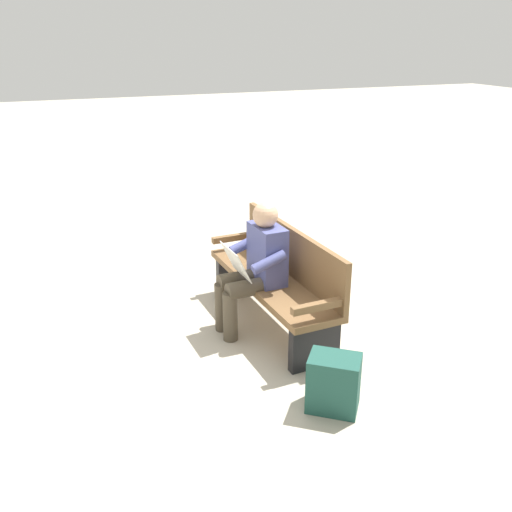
{
  "coord_description": "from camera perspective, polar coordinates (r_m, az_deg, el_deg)",
  "views": [
    {
      "loc": [
        -4.28,
        1.86,
        2.53
      ],
      "look_at": [
        -0.01,
        0.15,
        0.7
      ],
      "focal_mm": 39.78,
      "sensor_mm": 36.0,
      "label": 1
    }
  ],
  "objects": [
    {
      "name": "backpack",
      "position": [
        4.16,
        7.83,
        -12.52
      ],
      "size": [
        0.43,
        0.44,
        0.42
      ],
      "rotation": [
        0.0,
        0.0,
        4.05
      ],
      "color": "#1E4C42",
      "rests_on": "ground"
    },
    {
      "name": "person_seated",
      "position": [
        4.96,
        -0.05,
        -0.85
      ],
      "size": [
        0.58,
        0.59,
        1.18
      ],
      "rotation": [
        0.0,
        0.0,
        0.05
      ],
      "color": "#474C84",
      "rests_on": "ground"
    },
    {
      "name": "ground_plane",
      "position": [
        5.31,
        1.47,
        -6.77
      ],
      "size": [
        40.0,
        40.0,
        0.0
      ],
      "primitive_type": "plane",
      "color": "#B7AD99"
    },
    {
      "name": "bench_near",
      "position": [
        5.13,
        2.23,
        -2.11
      ],
      "size": [
        1.82,
        0.57,
        0.9
      ],
      "rotation": [
        0.0,
        0.0,
        0.05
      ],
      "color": "brown",
      "rests_on": "ground"
    }
  ]
}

